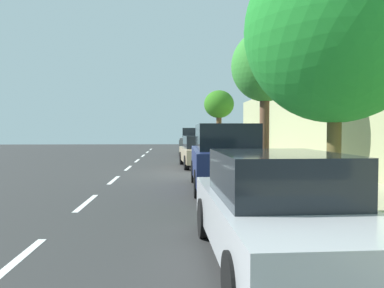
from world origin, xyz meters
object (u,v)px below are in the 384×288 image
at_px(street_tree_mid_block, 265,68).
at_px(street_tree_near_cyclist, 336,31).
at_px(parked_sedan_tan_mid, 200,152).
at_px(parked_pickup_grey_far, 194,142).
at_px(parked_sedan_silver_nearest, 277,210).
at_px(parked_suv_dark_blue_second, 225,156).
at_px(bicycle_at_curb, 208,154).
at_px(street_tree_far_end, 219,105).
at_px(pedestrian_on_phone, 239,140).
at_px(cyclist_with_backpack, 213,143).

bearing_deg(street_tree_mid_block, street_tree_near_cyclist, -90.00).
distance_m(parked_sedan_tan_mid, parked_pickup_grey_far, 8.79).
xyz_separation_m(parked_sedan_silver_nearest, street_tree_mid_block, (1.92, 8.63, 3.33)).
relative_size(parked_suv_dark_blue_second, parked_sedan_tan_mid, 1.05).
distance_m(bicycle_at_curb, street_tree_far_end, 6.41).
bearing_deg(parked_pickup_grey_far, pedestrian_on_phone, -22.22).
xyz_separation_m(parked_sedan_silver_nearest, pedestrian_on_phone, (3.10, 20.86, 0.34)).
xyz_separation_m(parked_sedan_tan_mid, cyclist_with_backpack, (0.96, 3.49, 0.29)).
distance_m(street_tree_mid_block, pedestrian_on_phone, 12.65).
bearing_deg(street_tree_far_end, cyclist_with_backpack, -100.30).
bearing_deg(parked_pickup_grey_far, bicycle_at_curb, -83.35).
height_order(parked_pickup_grey_far, street_tree_near_cyclist, street_tree_near_cyclist).
distance_m(parked_sedan_silver_nearest, parked_sedan_tan_mid, 13.31).
height_order(parked_pickup_grey_far, cyclist_with_backpack, parked_pickup_grey_far).
bearing_deg(street_tree_mid_block, parked_pickup_grey_far, 97.82).
height_order(parked_sedan_silver_nearest, bicycle_at_curb, parked_sedan_silver_nearest).
xyz_separation_m(parked_suv_dark_blue_second, cyclist_with_backpack, (0.70, 10.35, 0.02)).
relative_size(parked_pickup_grey_far, pedestrian_on_phone, 3.19).
height_order(street_tree_mid_block, street_tree_far_end, street_tree_mid_block).
bearing_deg(parked_pickup_grey_far, street_tree_near_cyclist, -84.56).
xyz_separation_m(street_tree_near_cyclist, pedestrian_on_phone, (1.18, 18.21, -2.76)).
height_order(parked_suv_dark_blue_second, street_tree_near_cyclist, street_tree_near_cyclist).
relative_size(parked_sedan_silver_nearest, pedestrian_on_phone, 2.62).
distance_m(parked_sedan_tan_mid, pedestrian_on_phone, 8.21).
relative_size(bicycle_at_curb, pedestrian_on_phone, 1.03).
bearing_deg(street_tree_far_end, parked_sedan_silver_nearest, -94.85).
bearing_deg(parked_sedan_tan_mid, parked_suv_dark_blue_second, -87.82).
distance_m(parked_suv_dark_blue_second, street_tree_far_end, 16.49).
xyz_separation_m(parked_sedan_tan_mid, parked_pickup_grey_far, (0.17, 8.79, 0.15)).
relative_size(cyclist_with_backpack, street_tree_far_end, 0.37).
xyz_separation_m(street_tree_near_cyclist, street_tree_far_end, (-0.00, 19.98, -0.23)).
relative_size(bicycle_at_curb, street_tree_near_cyclist, 0.31).
bearing_deg(cyclist_with_backpack, parked_sedan_tan_mid, -105.38).
relative_size(parked_sedan_silver_nearest, cyclist_with_backpack, 2.60).
distance_m(street_tree_near_cyclist, street_tree_mid_block, 5.98).
relative_size(parked_sedan_silver_nearest, bicycle_at_curb, 2.53).
bearing_deg(parked_pickup_grey_far, parked_sedan_silver_nearest, -90.19).
bearing_deg(street_tree_near_cyclist, street_tree_mid_block, 90.00).
xyz_separation_m(bicycle_at_curb, cyclist_with_backpack, (0.22, -0.45, 0.66)).
xyz_separation_m(parked_sedan_silver_nearest, parked_sedan_tan_mid, (-0.10, 13.31, 0.00)).
bearing_deg(parked_pickup_grey_far, street_tree_far_end, 16.02).
bearing_deg(bicycle_at_curb, parked_pickup_grey_far, 96.65).
height_order(parked_sedan_silver_nearest, cyclist_with_backpack, cyclist_with_backpack).
relative_size(street_tree_near_cyclist, street_tree_mid_block, 1.06).
height_order(parked_suv_dark_blue_second, street_tree_mid_block, street_tree_mid_block).
bearing_deg(street_tree_near_cyclist, parked_pickup_grey_far, 95.44).
xyz_separation_m(street_tree_near_cyclist, street_tree_mid_block, (-0.00, 5.97, 0.23)).
bearing_deg(bicycle_at_curb, parked_suv_dark_blue_second, -92.51).
bearing_deg(street_tree_far_end, pedestrian_on_phone, -56.29).
xyz_separation_m(parked_sedan_tan_mid, bicycle_at_curb, (0.74, 3.94, -0.37)).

